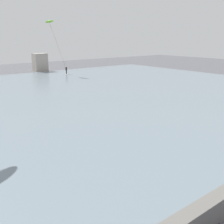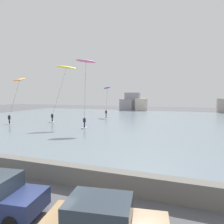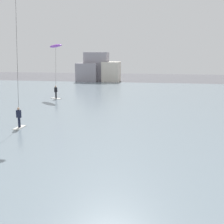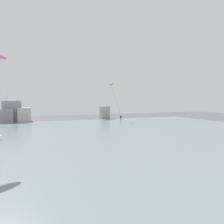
# 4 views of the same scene
# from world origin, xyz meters

# --- Properties ---
(water_bay) EXTENTS (84.00, 52.00, 0.10)m
(water_bay) POSITION_xyz_m (0.00, 31.02, 0.05)
(water_bay) COLOR slate
(water_bay) RESTS_ON ground
(kitesurfer_lime) EXTENTS (3.16, 4.62, 10.90)m
(kitesurfer_lime) POSITION_xyz_m (15.49, 52.04, 9.19)
(kitesurfer_lime) COLOR silver
(kitesurfer_lime) RESTS_ON water_bay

